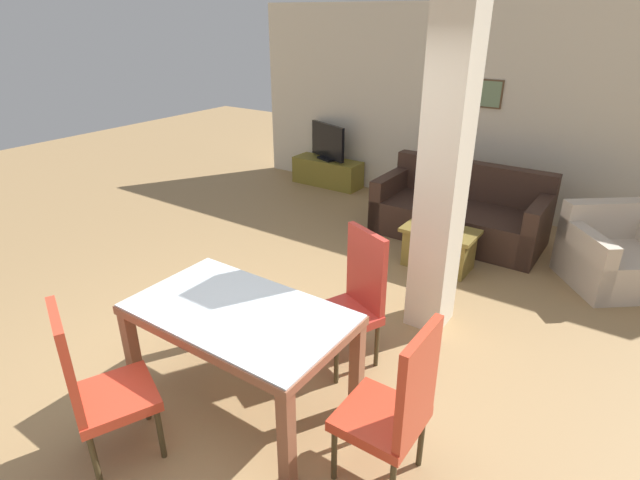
{
  "coord_description": "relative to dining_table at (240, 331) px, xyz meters",
  "views": [
    {
      "loc": [
        2.03,
        -2.0,
        2.56
      ],
      "look_at": [
        0.0,
        0.95,
        0.92
      ],
      "focal_mm": 28.0,
      "sensor_mm": 36.0,
      "label": 1
    }
  ],
  "objects": [
    {
      "name": "ground_plane",
      "position": [
        0.0,
        0.0,
        -0.6
      ],
      "size": [
        18.0,
        18.0,
        0.0
      ],
      "primitive_type": "plane",
      "color": "#A07D50"
    },
    {
      "name": "back_wall",
      "position": [
        0.0,
        4.75,
        0.75
      ],
      "size": [
        7.2,
        0.09,
        2.7
      ],
      "color": "beige",
      "rests_on": "ground_plane"
    },
    {
      "name": "divider_pillar",
      "position": [
        0.67,
        1.73,
        0.75
      ],
      "size": [
        0.33,
        0.36,
        2.7
      ],
      "color": "beige",
      "rests_on": "ground_plane"
    },
    {
      "name": "dining_table",
      "position": [
        0.0,
        0.0,
        0.0
      ],
      "size": [
        1.48,
        0.87,
        0.77
      ],
      "color": "brown",
      "rests_on": "ground_plane"
    },
    {
      "name": "dining_chair_far_right",
      "position": [
        0.37,
        0.87,
        -0.03
      ],
      "size": [
        0.6,
        0.6,
        1.09
      ],
      "rotation": [
        0.0,
        0.0,
        2.74
      ],
      "color": "red",
      "rests_on": "ground_plane"
    },
    {
      "name": "dining_chair_near_left",
      "position": [
        -0.37,
        -0.85,
        -0.03
      ],
      "size": [
        0.61,
        0.61,
        1.09
      ],
      "rotation": [
        0.0,
        0.0,
        -0.41
      ],
      "color": "#BF3A24",
      "rests_on": "ground_plane"
    },
    {
      "name": "dining_chair_head_right",
      "position": [
        1.17,
        0.0,
        -0.03
      ],
      "size": [
        0.46,
        0.46,
        1.09
      ],
      "rotation": [
        0.0,
        0.0,
        1.57
      ],
      "color": "red",
      "rests_on": "ground_plane"
    },
    {
      "name": "sofa",
      "position": [
        0.21,
        3.68,
        -0.3
      ],
      "size": [
        1.99,
        0.94,
        0.88
      ],
      "rotation": [
        0.0,
        0.0,
        3.14
      ],
      "color": "#37241C",
      "rests_on": "ground_plane"
    },
    {
      "name": "armchair",
      "position": [
        1.94,
        3.44,
        -0.32
      ],
      "size": [
        1.24,
        1.23,
        0.8
      ],
      "rotation": [
        0.0,
        0.0,
        3.82
      ],
      "color": "beige",
      "rests_on": "ground_plane"
    },
    {
      "name": "coffee_table",
      "position": [
        0.32,
        2.76,
        -0.37
      ],
      "size": [
        0.78,
        0.47,
        0.45
      ],
      "color": "olive",
      "rests_on": "ground_plane"
    },
    {
      "name": "bottle",
      "position": [
        0.32,
        2.85,
        -0.04
      ],
      "size": [
        0.07,
        0.07,
        0.29
      ],
      "color": "#194C23",
      "rests_on": "coffee_table"
    },
    {
      "name": "tv_stand",
      "position": [
        -2.28,
        4.47,
        -0.39
      ],
      "size": [
        1.13,
        0.4,
        0.42
      ],
      "color": "olive",
      "rests_on": "ground_plane"
    },
    {
      "name": "tv_screen",
      "position": [
        -2.28,
        4.47,
        0.09
      ],
      "size": [
        0.77,
        0.34,
        0.56
      ],
      "rotation": [
        0.0,
        0.0,
        2.77
      ],
      "color": "black",
      "rests_on": "tv_stand"
    }
  ]
}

